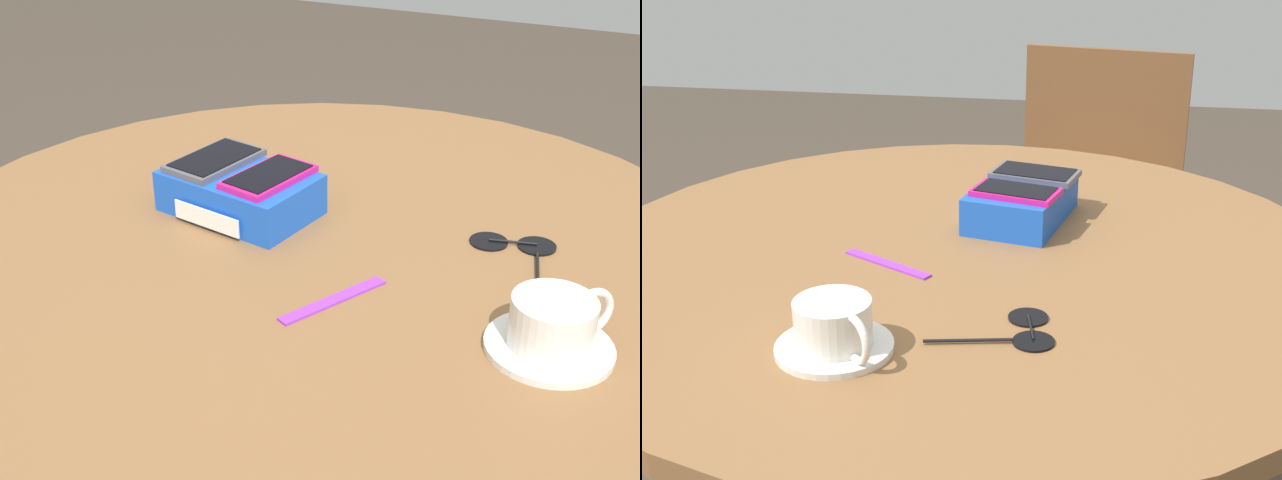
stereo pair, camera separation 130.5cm
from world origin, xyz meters
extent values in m
cylinder|color=#2D2D2D|center=(0.00, 0.00, 0.36)|extent=(0.07, 0.07, 0.68)
cylinder|color=brown|center=(0.00, 0.00, 0.71)|extent=(1.09, 1.09, 0.03)
cube|color=blue|center=(-0.14, 0.07, 0.75)|extent=(0.22, 0.17, 0.06)
cube|color=white|center=(-0.16, 0.00, 0.74)|extent=(0.10, 0.03, 0.03)
cube|color=#515156|center=(-0.19, 0.08, 0.79)|extent=(0.10, 0.14, 0.01)
cube|color=black|center=(-0.19, 0.08, 0.79)|extent=(0.09, 0.13, 0.00)
cube|color=#D11975|center=(-0.10, 0.06, 0.79)|extent=(0.10, 0.14, 0.01)
cube|color=black|center=(-0.10, 0.06, 0.79)|extent=(0.09, 0.12, 0.00)
cylinder|color=silver|center=(0.29, -0.09, 0.73)|extent=(0.13, 0.13, 0.01)
cylinder|color=silver|center=(0.29, -0.09, 0.76)|extent=(0.09, 0.09, 0.05)
cylinder|color=tan|center=(0.29, -0.09, 0.78)|extent=(0.08, 0.08, 0.00)
torus|color=silver|center=(0.33, -0.06, 0.76)|extent=(0.05, 0.05, 0.06)
cube|color=purple|center=(0.06, -0.09, 0.73)|extent=(0.08, 0.13, 0.00)
cylinder|color=black|center=(0.18, 0.11, 0.73)|extent=(0.05, 0.05, 0.00)
cylinder|color=black|center=(0.24, 0.12, 0.73)|extent=(0.05, 0.05, 0.00)
cylinder|color=black|center=(0.21, 0.12, 0.73)|extent=(0.06, 0.01, 0.00)
cylinder|color=black|center=(0.26, 0.05, 0.73)|extent=(0.02, 0.10, 0.00)
cube|color=brown|center=(-0.93, 0.15, 0.44)|extent=(0.50, 0.50, 0.02)
cube|color=brown|center=(-1.13, 0.19, 0.63)|extent=(0.08, 0.41, 0.36)
cylinder|color=brown|center=(-0.76, -0.08, 0.22)|extent=(0.04, 0.04, 0.43)
cylinder|color=brown|center=(-0.70, 0.31, 0.22)|extent=(0.04, 0.04, 0.43)
cylinder|color=brown|center=(-1.15, -0.01, 0.22)|extent=(0.04, 0.04, 0.43)
cylinder|color=brown|center=(-1.09, 0.38, 0.22)|extent=(0.04, 0.04, 0.43)
camera|label=1|loc=(0.37, -0.88, 1.26)|focal=50.00mm
camera|label=2|loc=(1.13, 0.19, 1.21)|focal=50.00mm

